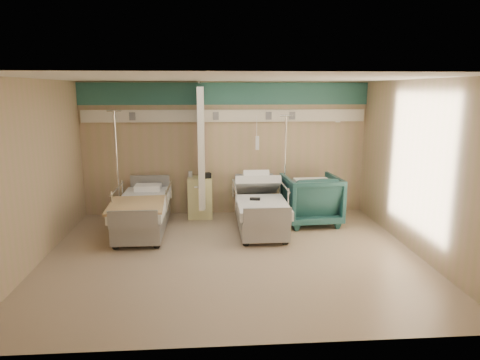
% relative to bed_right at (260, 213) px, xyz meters
% --- Properties ---
extents(ground, '(6.00, 5.00, 0.00)m').
position_rel_bed_right_xyz_m(ground, '(-0.60, -1.30, -0.32)').
color(ground, gray).
rests_on(ground, ground).
extents(room_walls, '(6.04, 5.04, 2.82)m').
position_rel_bed_right_xyz_m(room_walls, '(-0.63, -1.05, 1.55)').
color(room_walls, tan).
rests_on(room_walls, ground).
extents(bed_right, '(1.00, 2.16, 0.63)m').
position_rel_bed_right_xyz_m(bed_right, '(0.00, 0.00, 0.00)').
color(bed_right, silver).
rests_on(bed_right, ground).
extents(bed_left, '(1.00, 2.16, 0.63)m').
position_rel_bed_right_xyz_m(bed_left, '(-2.20, 0.00, 0.00)').
color(bed_left, silver).
rests_on(bed_left, ground).
extents(bedside_cabinet, '(0.50, 0.48, 0.85)m').
position_rel_bed_right_xyz_m(bedside_cabinet, '(-1.15, 0.90, 0.11)').
color(bedside_cabinet, '#F5ED99').
rests_on(bedside_cabinet, ground).
extents(visitor_armchair, '(1.13, 1.16, 0.99)m').
position_rel_bed_right_xyz_m(visitor_armchair, '(1.06, 0.31, 0.18)').
color(visitor_armchair, '#1C4546').
rests_on(visitor_armchair, ground).
extents(waffle_blanket, '(0.71, 0.64, 0.08)m').
position_rel_bed_right_xyz_m(waffle_blanket, '(1.10, 0.28, 0.71)').
color(waffle_blanket, white).
rests_on(waffle_blanket, visitor_armchair).
extents(iv_stand_right, '(0.38, 0.38, 2.14)m').
position_rel_bed_right_xyz_m(iv_stand_right, '(0.60, 0.71, 0.12)').
color(iv_stand_right, silver).
rests_on(iv_stand_right, ground).
extents(iv_stand_left, '(0.40, 0.40, 2.25)m').
position_rel_bed_right_xyz_m(iv_stand_left, '(-2.78, 0.73, 0.14)').
color(iv_stand_left, silver).
rests_on(iv_stand_left, ground).
extents(call_remote, '(0.20, 0.12, 0.04)m').
position_rel_bed_right_xyz_m(call_remote, '(-0.11, -0.20, 0.34)').
color(call_remote, black).
rests_on(call_remote, bed_right).
extents(tan_blanket, '(1.01, 1.24, 0.04)m').
position_rel_bed_right_xyz_m(tan_blanket, '(-2.24, -0.46, 0.34)').
color(tan_blanket, tan).
rests_on(tan_blanket, bed_left).
extents(toiletry_bag, '(0.24, 0.19, 0.11)m').
position_rel_bed_right_xyz_m(toiletry_bag, '(-1.03, 0.81, 0.59)').
color(toiletry_bag, black).
rests_on(toiletry_bag, bedside_cabinet).
extents(white_cup, '(0.11, 0.11, 0.12)m').
position_rel_bed_right_xyz_m(white_cup, '(-1.35, 0.95, 0.60)').
color(white_cup, white).
rests_on(white_cup, bedside_cabinet).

